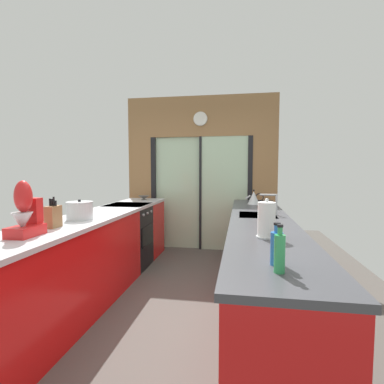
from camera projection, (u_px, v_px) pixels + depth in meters
ground_plane at (180, 289)px, 3.51m from camera, size 5.04×7.60×0.02m
back_wall_unit at (201, 164)px, 5.16m from camera, size 2.64×0.12×2.70m
left_counter_run at (89, 258)px, 3.16m from camera, size 0.62×3.80×0.92m
right_counter_run at (260, 262)px, 3.03m from camera, size 0.62×3.80×0.92m
sink_faucet at (273, 201)px, 3.21m from camera, size 0.19×0.02×0.24m
oven_range at (128, 236)px, 4.26m from camera, size 0.60×0.60×0.92m
mixing_bowl_far at (144, 197)px, 4.88m from camera, size 0.19×0.19×0.07m
knife_block at (53, 216)px, 2.52m from camera, size 0.08×0.14×0.27m
stand_mixer at (25, 215)px, 2.19m from camera, size 0.17×0.27×0.42m
stock_pot at (80, 211)px, 2.93m from camera, size 0.26×0.26×0.21m
kettle at (254, 198)px, 4.25m from camera, size 0.26×0.18×0.21m
soap_bottle_near at (280, 252)px, 1.41m from camera, size 0.05×0.05×0.24m
soap_bottle_far at (277, 247)px, 1.53m from camera, size 0.07×0.07×0.22m
paper_towel_roll at (266, 220)px, 2.14m from camera, size 0.15×0.15×0.29m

